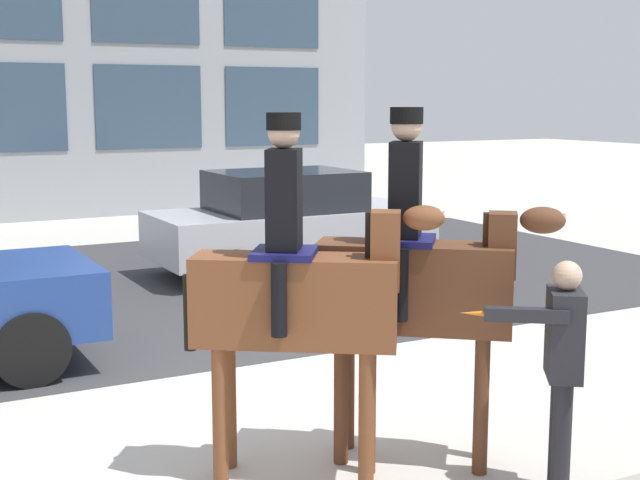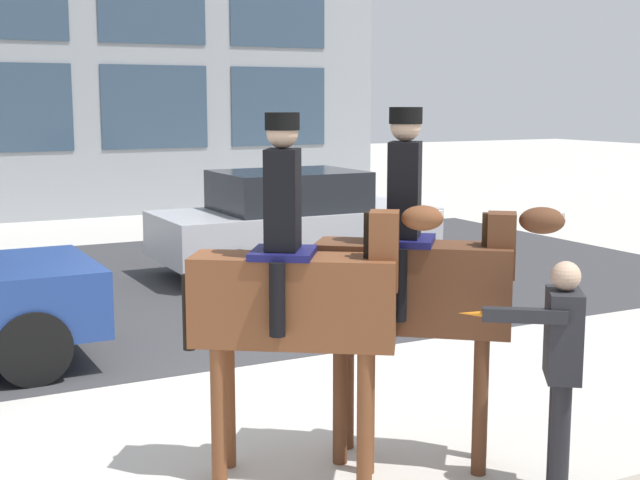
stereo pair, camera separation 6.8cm
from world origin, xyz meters
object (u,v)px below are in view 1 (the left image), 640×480
mounted_horse_lead (299,292)px  street_car_far_lane (289,221)px  mounted_horse_companion (418,279)px  pedestrian_bystander (561,359)px

mounted_horse_lead → street_car_far_lane: size_ratio=0.60×
mounted_horse_lead → mounted_horse_companion: size_ratio=0.99×
mounted_horse_lead → street_car_far_lane: mounted_horse_lead is taller
mounted_horse_lead → mounted_horse_companion: bearing=26.5°
pedestrian_bystander → street_car_far_lane: bearing=-67.3°
mounted_horse_lead → mounted_horse_companion: mounted_horse_companion is taller
mounted_horse_companion → street_car_far_lane: 7.60m
mounted_horse_lead → pedestrian_bystander: (1.46, -1.06, -0.41)m
mounted_horse_lead → pedestrian_bystander: mounted_horse_lead is taller
mounted_horse_companion → pedestrian_bystander: mounted_horse_companion is taller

